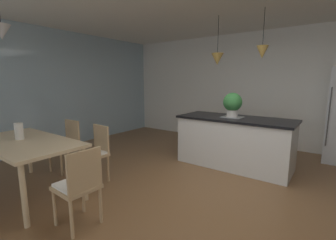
{
  "coord_description": "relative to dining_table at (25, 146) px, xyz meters",
  "views": [
    {
      "loc": [
        1.21,
        -2.59,
        1.55
      ],
      "look_at": [
        -1.08,
        0.53,
        0.9
      ],
      "focal_mm": 24.87,
      "sensor_mm": 36.0,
      "label": 1
    }
  ],
  "objects": [
    {
      "name": "ground_plane",
      "position": [
        2.15,
        1.29,
        -0.7
      ],
      "size": [
        10.0,
        8.4,
        0.04
      ],
      "primitive_type": "cube",
      "color": "brown"
    },
    {
      "name": "wall_back_kitchen",
      "position": [
        2.15,
        4.55,
        0.67
      ],
      "size": [
        10.0,
        0.12,
        2.7
      ],
      "primitive_type": "cube",
      "color": "white",
      "rests_on": "ground_plane"
    },
    {
      "name": "window_wall_left_glazing",
      "position": [
        -1.91,
        1.29,
        0.67
      ],
      "size": [
        0.06,
        8.4,
        2.7
      ],
      "primitive_type": "cube",
      "color": "#9EB7C6",
      "rests_on": "ground_plane"
    },
    {
      "name": "dining_table",
      "position": [
        0.0,
        0.0,
        0.0
      ],
      "size": [
        1.73,
        0.89,
        0.76
      ],
      "color": "#D1B284",
      "rests_on": "ground_plane"
    },
    {
      "name": "chair_kitchen_end",
      "position": [
        1.24,
        -0.0,
        -0.21
      ],
      "size": [
        0.41,
        0.41,
        0.87
      ],
      "color": "tan",
      "rests_on": "ground_plane"
    },
    {
      "name": "chair_far_right",
      "position": [
        0.39,
        0.81,
        -0.21
      ],
      "size": [
        0.43,
        0.43,
        0.87
      ],
      "color": "tan",
      "rests_on": "ground_plane"
    },
    {
      "name": "chair_far_left",
      "position": [
        -0.39,
        0.81,
        -0.21
      ],
      "size": [
        0.41,
        0.41,
        0.87
      ],
      "color": "tan",
      "rests_on": "ground_plane"
    },
    {
      "name": "kitchen_island",
      "position": [
        1.89,
        2.74,
        -0.22
      ],
      "size": [
        2.01,
        0.85,
        0.91
      ],
      "color": "silver",
      "rests_on": "ground_plane"
    },
    {
      "name": "pendant_over_table",
      "position": [
        -0.03,
        -0.11,
        1.46
      ],
      "size": [
        0.21,
        0.21,
        0.65
      ],
      "color": "black"
    },
    {
      "name": "pendant_over_island_main",
      "position": [
        1.5,
        2.74,
        1.26
      ],
      "size": [
        0.22,
        0.22,
        0.86
      ],
      "color": "black"
    },
    {
      "name": "pendant_over_island_aux",
      "position": [
        2.28,
        2.74,
        1.33
      ],
      "size": [
        0.19,
        0.19,
        0.79
      ],
      "color": "black"
    },
    {
      "name": "potted_plant_on_island",
      "position": [
        1.83,
        2.74,
        0.47
      ],
      "size": [
        0.34,
        0.34,
        0.44
      ],
      "color": "beige",
      "rests_on": "kitchen_island"
    },
    {
      "name": "vase_on_dining_table",
      "position": [
        -0.12,
        -0.0,
        0.19
      ],
      "size": [
        0.11,
        0.11,
        0.23
      ],
      "color": "silver",
      "rests_on": "dining_table"
    }
  ]
}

